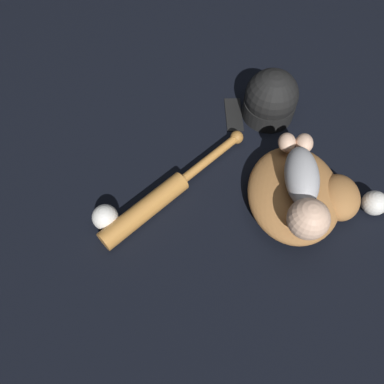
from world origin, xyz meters
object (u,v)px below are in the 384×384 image
Objects in this scene: baby_figure at (304,189)px; baseball_spare at (374,203)px; baseball_bat at (160,198)px; baseball at (105,217)px; baseball_cap at (270,99)px; baseball_glove at (301,194)px.

baby_figure is 0.25m from baseball_spare.
baby_figure is 0.40m from baseball_bat.
baby_figure is at bearing 91.93° from baseball.
baby_figure is 0.79× the size of baseball_bat.
baseball_bat is at bearing -93.41° from baseball_spare.
baby_figure is at bearing 3.51° from baseball_cap.
baseball is at bearing -88.02° from baseball_spare.
baseball is 0.76m from baseball_spare.
baseball_glove is at bearing 88.91° from baseball_bat.
baby_figure reaches higher than baseball_bat.
baseball_spare is 0.46m from baseball_cap.
baseball_glove is 1.56× the size of baseball_cap.
baseball_bat is at bearing -96.74° from baby_figure.
baby_figure is (0.04, -0.02, 0.09)m from baseball_glove.
baseball_spare is (-0.01, 0.23, -0.10)m from baby_figure.
baseball_spare is at bearing 92.10° from baby_figure.
baseball_cap is at bearing 128.29° from baseball.
baseball_bat is 1.90× the size of baseball_cap.
baby_figure is at bearing -32.53° from baseball_glove.
baseball is at bearing -51.71° from baseball_cap.
baseball_glove is 0.21m from baseball_spare.
baseball_bat is at bearing 112.62° from baseball.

